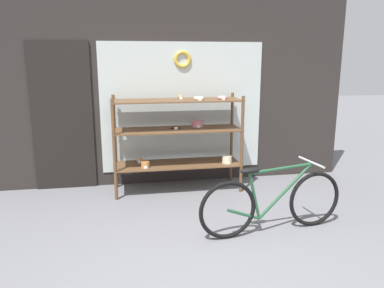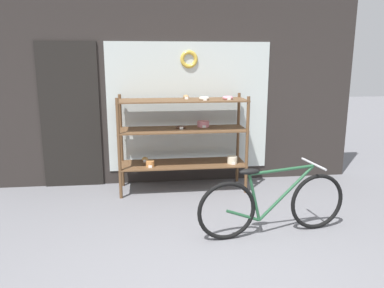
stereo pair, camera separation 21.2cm
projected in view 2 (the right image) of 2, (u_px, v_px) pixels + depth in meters
name	position (u px, v px, depth m)	size (l,w,h in m)	color
ground_plane	(204.00, 287.00, 3.11)	(30.00, 30.00, 0.00)	slate
storefront_facade	(172.00, 78.00, 5.50)	(5.48, 0.13, 3.24)	#2D2826
display_case	(185.00, 134.00, 5.28)	(1.79, 0.56, 1.37)	brown
bicycle	(273.00, 204.00, 3.99)	(1.68, 0.46, 0.77)	black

